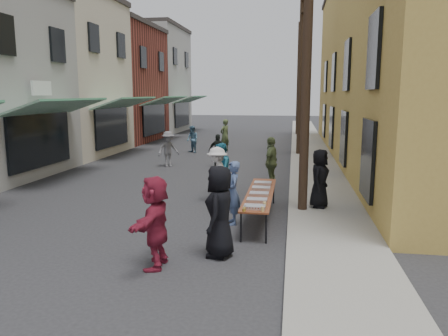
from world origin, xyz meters
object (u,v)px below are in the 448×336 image
(serving_table, at_px, (260,194))
(guest_front_a, at_px, (220,211))
(utility_pole_far, at_px, (298,80))
(server, at_px, (320,178))
(guest_front_c, at_px, (221,169))
(utility_pole_mid, at_px, (301,73))
(utility_pole_near, at_px, (307,52))
(catering_tray_sausage, at_px, (255,207))

(serving_table, bearing_deg, guest_front_a, -102.66)
(utility_pole_far, bearing_deg, server, -88.85)
(guest_front_c, bearing_deg, utility_pole_mid, 167.83)
(utility_pole_mid, xyz_separation_m, guest_front_a, (-1.79, -15.75, -3.53))
(utility_pole_near, height_order, server, utility_pole_near)
(utility_pole_mid, distance_m, catering_tray_sausage, 15.11)
(utility_pole_far, distance_m, guest_front_c, 22.62)
(utility_pole_far, bearing_deg, serving_table, -92.66)
(utility_pole_mid, relative_size, catering_tray_sausage, 18.00)
(serving_table, bearing_deg, utility_pole_mid, 84.88)
(guest_front_a, bearing_deg, serving_table, 171.76)
(utility_pole_mid, height_order, server, utility_pole_mid)
(utility_pole_far, height_order, guest_front_c, utility_pole_far)
(serving_table, xyz_separation_m, server, (1.64, 1.27, 0.24))
(server, bearing_deg, utility_pole_mid, 20.20)
(utility_pole_mid, relative_size, guest_front_a, 4.65)
(guest_front_a, height_order, guest_front_c, guest_front_a)
(serving_table, bearing_deg, utility_pole_far, 87.34)
(utility_pole_near, xyz_separation_m, catering_tray_sausage, (-1.16, -2.60, -3.71))
(utility_pole_near, xyz_separation_m, guest_front_c, (-2.70, 1.83, -3.62))
(utility_pole_near, bearing_deg, guest_front_c, 145.86)
(utility_pole_mid, xyz_separation_m, utility_pole_far, (0.00, 12.00, 0.00))
(utility_pole_near, relative_size, guest_front_c, 5.10)
(utility_pole_near, height_order, serving_table, utility_pole_near)
(utility_pole_near, distance_m, utility_pole_far, 24.00)
(catering_tray_sausage, bearing_deg, utility_pole_near, 65.96)
(catering_tray_sausage, xyz_separation_m, guest_front_c, (-1.54, 4.43, 0.09))
(utility_pole_near, bearing_deg, utility_pole_mid, 90.00)
(guest_front_c, bearing_deg, serving_table, 31.70)
(serving_table, bearing_deg, catering_tray_sausage, -90.00)
(catering_tray_sausage, height_order, guest_front_a, guest_front_a)
(utility_pole_far, relative_size, catering_tray_sausage, 18.00)
(utility_pole_near, relative_size, guest_front_a, 4.65)
(server, bearing_deg, guest_front_c, 82.39)
(serving_table, height_order, catering_tray_sausage, catering_tray_sausage)
(utility_pole_mid, bearing_deg, guest_front_c, -104.87)
(utility_pole_near, height_order, utility_pole_mid, same)
(utility_pole_mid, bearing_deg, guest_front_a, -96.48)
(utility_pole_near, height_order, utility_pole_far, same)
(utility_pole_mid, distance_m, guest_front_a, 16.24)
(utility_pole_near, distance_m, utility_pole_mid, 12.00)
(catering_tray_sausage, relative_size, server, 0.29)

